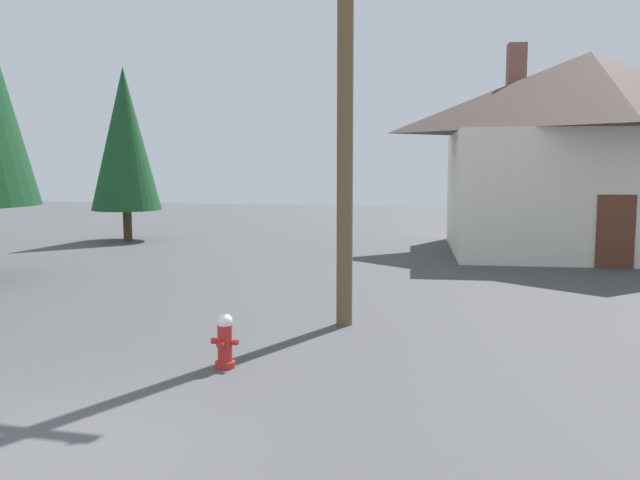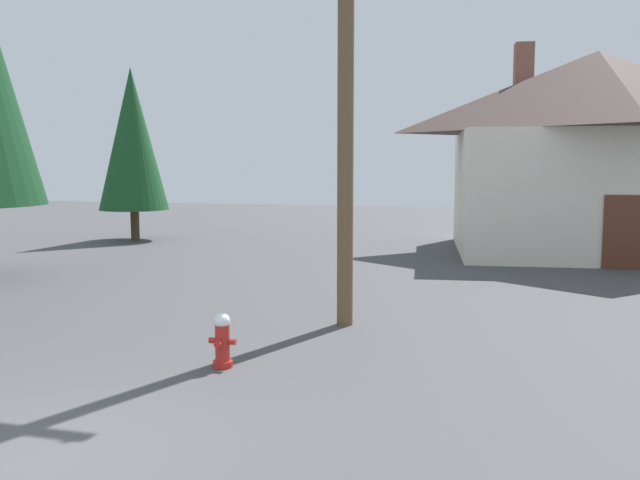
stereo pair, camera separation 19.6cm
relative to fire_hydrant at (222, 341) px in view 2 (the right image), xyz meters
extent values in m
cube|color=#424244|center=(-0.77, -3.25, -0.43)|extent=(80.00, 80.00, 0.10)
cylinder|color=#AD231E|center=(0.00, 0.00, -0.33)|extent=(0.28, 0.28, 0.09)
cylinder|color=#AD231E|center=(0.00, 0.00, -0.03)|extent=(0.20, 0.20, 0.51)
sphere|color=white|center=(0.00, 0.00, 0.28)|extent=(0.22, 0.22, 0.22)
cylinder|color=#AD231E|center=(-0.15, 0.00, -0.01)|extent=(0.09, 0.08, 0.08)
cylinder|color=#AD231E|center=(0.15, 0.00, -0.01)|extent=(0.09, 0.08, 0.08)
cylinder|color=#AD231E|center=(0.00, -0.14, -0.01)|extent=(0.10, 0.09, 0.10)
cylinder|color=brown|center=(1.10, 2.86, 3.90)|extent=(0.28, 0.28, 8.56)
cube|color=silver|center=(6.61, 14.22, 1.54)|extent=(8.92, 7.54, 3.83)
pyramid|color=#473833|center=(6.61, 14.22, 4.70)|extent=(9.63, 8.15, 2.49)
cube|color=brown|center=(4.43, 15.22, 5.32)|extent=(0.66, 0.66, 2.24)
cube|color=#592D1E|center=(6.96, 10.86, 0.62)|extent=(1.00, 0.16, 2.00)
cylinder|color=#4C3823|center=(-9.36, 13.82, 0.19)|extent=(0.32, 0.32, 1.14)
cone|color=#194723|center=(-9.36, 13.82, 3.37)|extent=(2.54, 2.54, 5.21)
camera|label=1|loc=(3.38, -8.38, 2.41)|focal=37.29mm
camera|label=2|loc=(3.57, -8.33, 2.41)|focal=37.29mm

